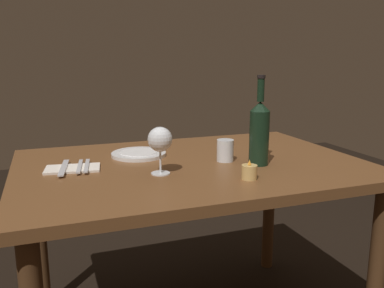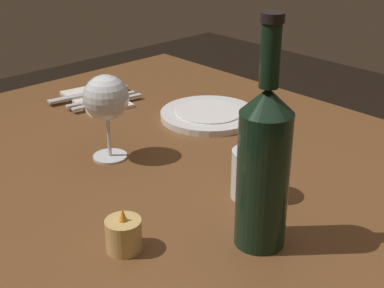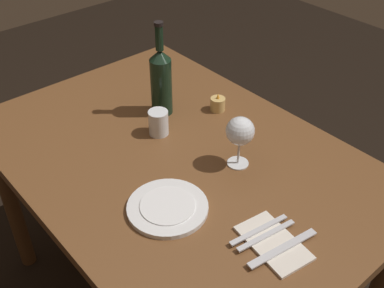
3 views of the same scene
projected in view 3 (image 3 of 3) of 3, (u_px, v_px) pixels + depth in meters
dining_table at (178, 176)px, 1.54m from camera, size 1.30×0.90×0.74m
wine_glass_left at (240, 132)px, 1.38m from camera, size 0.09×0.09×0.16m
wine_bottle at (161, 80)px, 1.60m from camera, size 0.07×0.07×0.33m
water_tumbler at (159, 124)px, 1.55m from camera, size 0.07×0.07×0.08m
votive_candle at (218, 104)px, 1.67m from camera, size 0.05×0.05×0.07m
dinner_plate at (168, 207)px, 1.29m from camera, size 0.22×0.22×0.02m
folded_napkin at (273, 243)px, 1.19m from camera, size 0.20×0.14×0.01m
fork_inner at (266, 235)px, 1.20m from camera, size 0.04×0.18×0.00m
fork_outer at (259, 230)px, 1.22m from camera, size 0.04×0.18×0.00m
table_knife at (283, 248)px, 1.17m from camera, size 0.05×0.21×0.00m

